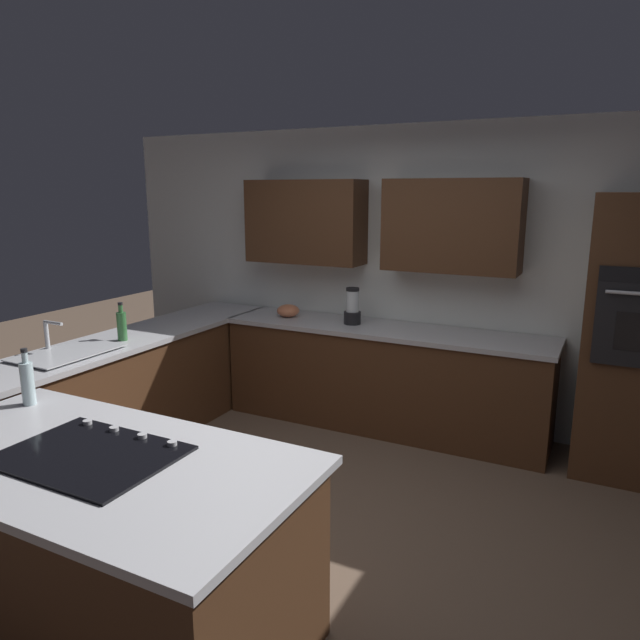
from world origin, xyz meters
TOP-DOWN VIEW (x-y plane):
  - ground_plane at (0.00, 0.00)m, footprint 14.00×14.00m
  - wall_back at (0.07, -2.04)m, footprint 6.00×0.44m
  - lower_cabinets_back at (0.10, -1.72)m, footprint 2.80×0.60m
  - countertop_back at (0.10, -1.72)m, footprint 2.84×0.64m
  - lower_cabinets_side at (1.82, -0.55)m, footprint 0.60×2.90m
  - countertop_side at (1.82, -0.55)m, footprint 0.64×2.94m
  - island_base at (0.38, 1.19)m, footprint 1.90×0.95m
  - island_top at (0.38, 1.19)m, footprint 1.98×1.03m
  - sink_unit at (1.83, 0.10)m, footprint 0.46×0.70m
  - cooktop at (0.38, 1.19)m, footprint 0.76×0.56m
  - blender at (0.40, -1.72)m, footprint 0.15×0.15m
  - mixing_bowl at (1.05, -1.72)m, footprint 0.21×0.21m
  - dish_soap_bottle at (1.77, -0.38)m, footprint 0.07×0.07m
  - oil_bottle at (1.18, 0.88)m, footprint 0.07×0.07m

SIDE VIEW (x-z plane):
  - ground_plane at x=0.00m, z-range 0.00..0.00m
  - lower_cabinets_back at x=0.10m, z-range 0.00..0.86m
  - lower_cabinets_side at x=1.82m, z-range 0.00..0.86m
  - island_base at x=0.38m, z-range 0.00..0.86m
  - countertop_back at x=0.10m, z-range 0.86..0.90m
  - countertop_side at x=1.82m, z-range 0.86..0.90m
  - island_top at x=0.38m, z-range 0.86..0.90m
  - cooktop at x=0.38m, z-range 0.89..0.92m
  - sink_unit at x=1.83m, z-range 0.80..1.03m
  - mixing_bowl at x=1.05m, z-range 0.90..1.02m
  - dish_soap_bottle at x=1.77m, z-range 0.87..1.17m
  - oil_bottle at x=1.18m, z-range 0.87..1.19m
  - blender at x=0.40m, z-range 0.88..1.20m
  - wall_back at x=0.07m, z-range 0.12..2.72m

